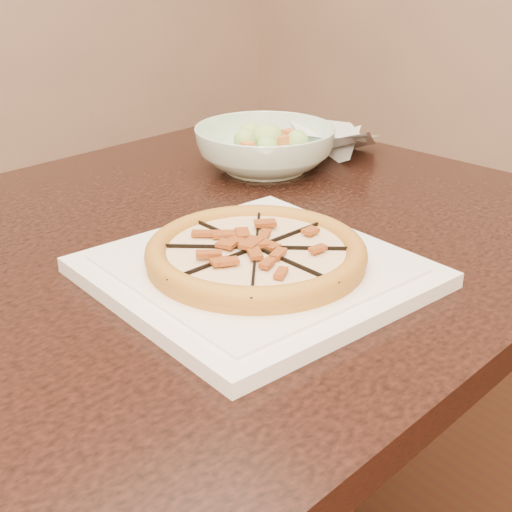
# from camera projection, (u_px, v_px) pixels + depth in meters

# --- Properties ---
(dining_table) EXTENTS (1.42, 1.01, 0.75)m
(dining_table) POSITION_uv_depth(u_px,v_px,m) (125.00, 339.00, 0.91)
(dining_table) COLOR black
(dining_table) RESTS_ON floor
(plate) EXTENTS (0.34, 0.34, 0.02)m
(plate) POSITION_uv_depth(u_px,v_px,m) (256.00, 271.00, 0.82)
(plate) COLOR white
(plate) RESTS_ON dining_table
(pizza) EXTENTS (0.25, 0.25, 0.03)m
(pizza) POSITION_uv_depth(u_px,v_px,m) (256.00, 253.00, 0.81)
(pizza) COLOR #B97F31
(pizza) RESTS_ON plate
(salad_bowl) EXTENTS (0.27, 0.27, 0.07)m
(salad_bowl) POSITION_uv_depth(u_px,v_px,m) (265.00, 149.00, 1.18)
(salad_bowl) COLOR silver
(salad_bowl) RESTS_ON dining_table
(salad) EXTENTS (0.09, 0.12, 0.04)m
(salad) POSITION_uv_depth(u_px,v_px,m) (265.00, 117.00, 1.16)
(salad) COLOR #93C065
(salad) RESTS_ON salad_bowl
(cling_film) EXTENTS (0.16, 0.13, 0.05)m
(cling_film) POSITION_uv_depth(u_px,v_px,m) (338.00, 140.00, 1.27)
(cling_film) COLOR silver
(cling_film) RESTS_ON dining_table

